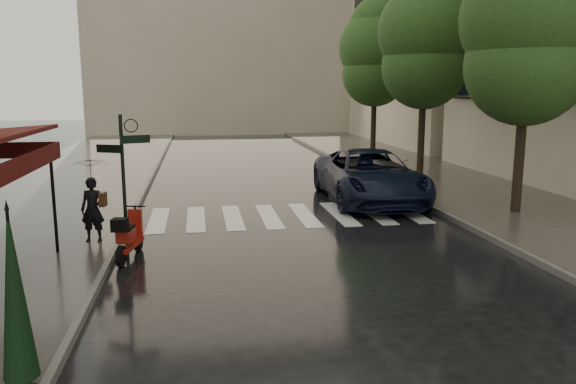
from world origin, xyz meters
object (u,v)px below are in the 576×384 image
object	(u,v)px
pedestrian_with_umbrella	(91,175)
parked_car	(369,176)
scooter	(129,237)
parasol_front	(15,295)

from	to	relation	value
pedestrian_with_umbrella	parked_car	world-z (taller)	pedestrian_with_umbrella
scooter	parasol_front	size ratio (longest dim) A/B	0.71
pedestrian_with_umbrella	scooter	size ratio (longest dim) A/B	1.47
pedestrian_with_umbrella	parked_car	size ratio (longest dim) A/B	0.39
scooter	parasol_front	distance (m)	5.73
pedestrian_with_umbrella	parasol_front	world-z (taller)	pedestrian_with_umbrella
scooter	parked_car	size ratio (longest dim) A/B	0.27
parasol_front	pedestrian_with_umbrella	bearing A→B (deg)	92.90
pedestrian_with_umbrella	parasol_front	bearing A→B (deg)	-78.04
parked_car	parasol_front	size ratio (longest dim) A/B	2.68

